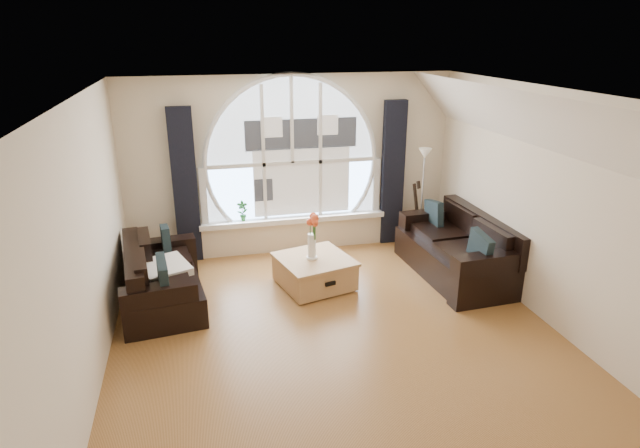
{
  "coord_description": "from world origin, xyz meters",
  "views": [
    {
      "loc": [
        -1.43,
        -5.05,
        3.28
      ],
      "look_at": [
        0.0,
        0.9,
        1.05
      ],
      "focal_mm": 29.84,
      "sensor_mm": 36.0,
      "label": 1
    }
  ],
  "objects_px": {
    "floor_lamp": "(422,199)",
    "potted_plant": "(242,211)",
    "coffee_chest": "(314,270)",
    "vase_flowers": "(312,231)",
    "sofa_left": "(162,274)",
    "sofa_right": "(457,249)",
    "guitar": "(414,211)"
  },
  "relations": [
    {
      "from": "sofa_left",
      "to": "floor_lamp",
      "type": "relative_size",
      "value": 1.06
    },
    {
      "from": "sofa_left",
      "to": "floor_lamp",
      "type": "height_order",
      "value": "floor_lamp"
    },
    {
      "from": "coffee_chest",
      "to": "guitar",
      "type": "relative_size",
      "value": 0.86
    },
    {
      "from": "coffee_chest",
      "to": "vase_flowers",
      "type": "bearing_deg",
      "value": 175.16
    },
    {
      "from": "floor_lamp",
      "to": "potted_plant",
      "type": "bearing_deg",
      "value": 173.47
    },
    {
      "from": "vase_flowers",
      "to": "coffee_chest",
      "type": "bearing_deg",
      "value": 9.36
    },
    {
      "from": "guitar",
      "to": "vase_flowers",
      "type": "bearing_deg",
      "value": -172.88
    },
    {
      "from": "sofa_right",
      "to": "coffee_chest",
      "type": "relative_size",
      "value": 2.15
    },
    {
      "from": "sofa_left",
      "to": "guitar",
      "type": "relative_size",
      "value": 1.6
    },
    {
      "from": "vase_flowers",
      "to": "guitar",
      "type": "height_order",
      "value": "vase_flowers"
    },
    {
      "from": "floor_lamp",
      "to": "coffee_chest",
      "type": "bearing_deg",
      "value": -153.01
    },
    {
      "from": "sofa_left",
      "to": "coffee_chest",
      "type": "height_order",
      "value": "sofa_left"
    },
    {
      "from": "coffee_chest",
      "to": "potted_plant",
      "type": "height_order",
      "value": "potted_plant"
    },
    {
      "from": "sofa_left",
      "to": "vase_flowers",
      "type": "bearing_deg",
      "value": -6.63
    },
    {
      "from": "guitar",
      "to": "potted_plant",
      "type": "bearing_deg",
      "value": 153.17
    },
    {
      "from": "vase_flowers",
      "to": "floor_lamp",
      "type": "height_order",
      "value": "floor_lamp"
    },
    {
      "from": "coffee_chest",
      "to": "vase_flowers",
      "type": "xyz_separation_m",
      "value": [
        -0.04,
        -0.01,
        0.57
      ]
    },
    {
      "from": "coffee_chest",
      "to": "floor_lamp",
      "type": "relative_size",
      "value": 0.57
    },
    {
      "from": "sofa_left",
      "to": "floor_lamp",
      "type": "bearing_deg",
      "value": 7.54
    },
    {
      "from": "guitar",
      "to": "potted_plant",
      "type": "relative_size",
      "value": 3.37
    },
    {
      "from": "sofa_left",
      "to": "floor_lamp",
      "type": "distance_m",
      "value": 4.09
    },
    {
      "from": "sofa_right",
      "to": "floor_lamp",
      "type": "relative_size",
      "value": 1.23
    },
    {
      "from": "floor_lamp",
      "to": "potted_plant",
      "type": "distance_m",
      "value": 2.8
    },
    {
      "from": "vase_flowers",
      "to": "potted_plant",
      "type": "bearing_deg",
      "value": 120.5
    },
    {
      "from": "floor_lamp",
      "to": "potted_plant",
      "type": "height_order",
      "value": "floor_lamp"
    },
    {
      "from": "floor_lamp",
      "to": "potted_plant",
      "type": "xyz_separation_m",
      "value": [
        -2.78,
        0.32,
        -0.09
      ]
    },
    {
      "from": "coffee_chest",
      "to": "sofa_right",
      "type": "bearing_deg",
      "value": -17.7
    },
    {
      "from": "coffee_chest",
      "to": "guitar",
      "type": "xyz_separation_m",
      "value": [
        1.94,
        1.2,
        0.31
      ]
    },
    {
      "from": "sofa_left",
      "to": "sofa_right",
      "type": "height_order",
      "value": "sofa_right"
    },
    {
      "from": "sofa_left",
      "to": "sofa_right",
      "type": "bearing_deg",
      "value": -8.49
    },
    {
      "from": "coffee_chest",
      "to": "vase_flowers",
      "type": "relative_size",
      "value": 1.31
    },
    {
      "from": "vase_flowers",
      "to": "floor_lamp",
      "type": "relative_size",
      "value": 0.44
    }
  ]
}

